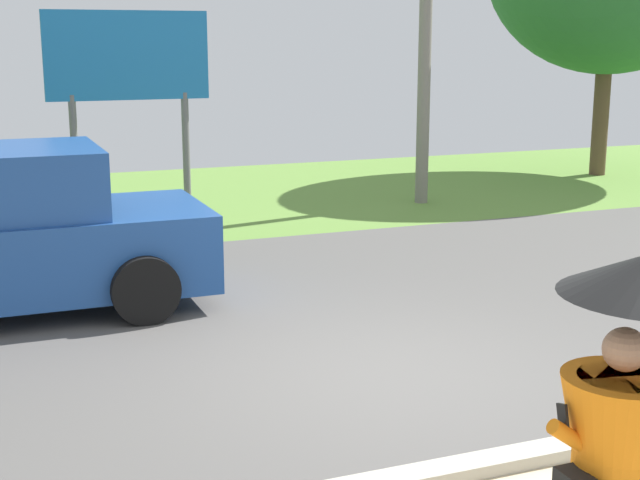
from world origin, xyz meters
name	(u,v)px	position (x,y,z in m)	size (l,w,h in m)	color
ground_plane	(286,297)	(0.00, 2.95, -0.05)	(40.00, 22.00, 0.20)	#565451
monk_pedestrian	(623,444)	(-0.59, -3.83, 1.09)	(1.06, 0.96, 2.13)	orange
roadside_billboard	(128,72)	(-1.02, 7.55, 2.55)	(2.60, 0.12, 3.50)	slate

